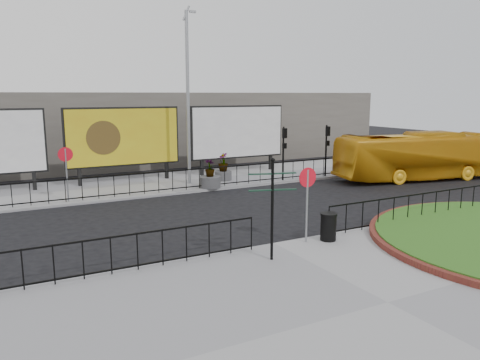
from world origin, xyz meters
TOP-DOWN VIEW (x-y plane):
  - ground at (0.00, 0.00)m, footprint 90.00×90.00m
  - pavement_near at (0.00, -5.00)m, footprint 30.00×10.00m
  - pavement_far at (0.00, 12.00)m, footprint 44.00×6.00m
  - railing_near_left at (-6.00, -0.30)m, footprint 10.00×0.10m
  - railing_near_right at (6.50, -0.30)m, footprint 9.00×0.10m
  - railing_far at (1.00, 9.30)m, footprint 18.00×0.10m
  - speed_sign_far at (-5.00, 9.40)m, footprint 0.64×0.07m
  - speed_sign_near at (1.00, -0.40)m, footprint 0.64×0.07m
  - billboard_mid at (-1.50, 12.97)m, footprint 6.20×0.31m
  - billboard_right at (5.50, 12.97)m, footprint 6.20×0.31m
  - lamp_post at (1.51, 11.00)m, footprint 0.74×0.18m
  - signal_pole_a at (6.50, 9.34)m, footprint 0.22×0.26m
  - signal_pole_b at (9.50, 9.34)m, footprint 0.22×0.26m
  - building_backdrop at (0.00, 22.00)m, footprint 40.00×10.00m
  - fingerpost_sign at (-0.87, -1.28)m, footprint 1.39×0.62m
  - litter_bin at (1.75, -0.60)m, footprint 0.56×0.56m
  - bus at (13.79, 6.38)m, footprint 10.12×4.33m
  - planter_b at (2.00, 9.40)m, footprint 1.10×1.10m
  - planter_c at (3.54, 11.00)m, footprint 0.97×0.97m

SIDE VIEW (x-z plane):
  - ground at x=0.00m, z-range 0.00..0.00m
  - pavement_near at x=0.00m, z-range 0.00..0.12m
  - pavement_far at x=0.00m, z-range 0.00..0.12m
  - litter_bin at x=1.75m, z-range 0.12..1.05m
  - planter_b at x=2.00m, z-range -0.15..1.33m
  - railing_near_left at x=-6.00m, z-range 0.12..1.22m
  - railing_near_right at x=6.50m, z-range 0.12..1.22m
  - railing_far at x=1.00m, z-range 0.12..1.22m
  - planter_c at x=3.54m, z-range -0.07..1.48m
  - bus at x=13.79m, z-range 0.00..2.75m
  - speed_sign_far at x=-5.00m, z-range 0.68..3.15m
  - speed_sign_near at x=1.00m, z-range 0.68..3.15m
  - fingerpost_sign at x=-0.87m, z-range 0.43..3.44m
  - signal_pole_a at x=6.50m, z-range 0.60..3.60m
  - signal_pole_b at x=9.50m, z-range 0.60..3.60m
  - building_backdrop at x=0.00m, z-range 0.00..5.00m
  - billboard_mid at x=-1.50m, z-range 0.55..4.65m
  - billboard_right at x=5.50m, z-range 0.55..4.65m
  - lamp_post at x=1.51m, z-range 0.21..9.44m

